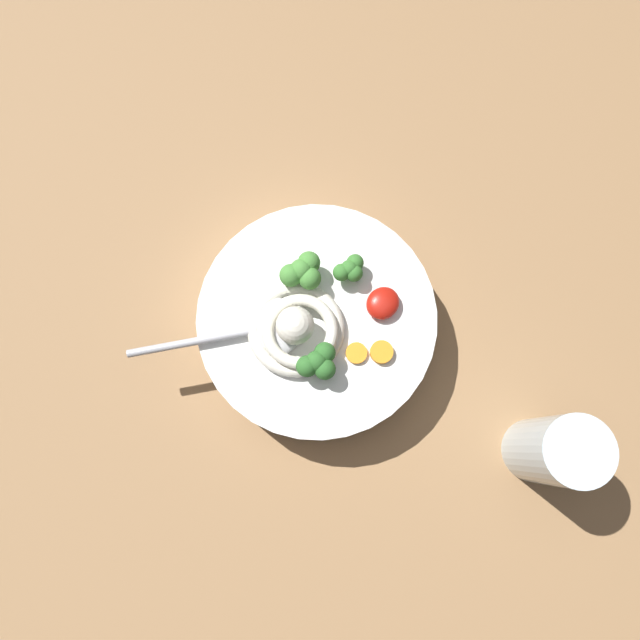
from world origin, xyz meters
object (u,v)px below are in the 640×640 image
at_px(soup_spoon, 264,329).
at_px(noodle_pile, 296,328).
at_px(soup_bowl, 320,326).
at_px(drinking_glass, 554,451).

bearing_deg(soup_spoon, noodle_pile, 167.69).
relative_size(soup_bowl, noodle_pile, 2.29).
distance_m(soup_bowl, noodle_pile, 0.05).
xyz_separation_m(noodle_pile, drinking_glass, (0.08, -0.26, -0.02)).
distance_m(noodle_pile, soup_spoon, 0.03).
bearing_deg(noodle_pile, soup_bowl, -21.52).
distance_m(noodle_pile, drinking_glass, 0.28).
bearing_deg(noodle_pile, soup_spoon, 130.63).
relative_size(noodle_pile, drinking_glass, 0.90).
height_order(soup_bowl, drinking_glass, drinking_glass).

